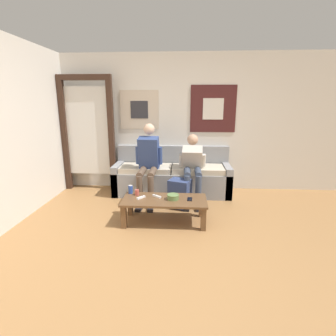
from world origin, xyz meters
The scene contains 14 objects.
ground_plane centered at (0.00, 0.00, 0.00)m, with size 18.00×18.00×0.00m, color #9E7042.
wall_back centered at (0.00, 2.51, 1.28)m, with size 10.00×0.07×2.55m.
door_frame centered at (-1.71, 2.29, 1.20)m, with size 1.00×0.10×2.15m.
couch centered at (-0.12, 2.15, 0.30)m, with size 2.13×0.71×0.86m.
coffee_table centered at (-0.16, 0.89, 0.29)m, with size 1.18×0.54×0.35m.
person_seated_adult centered at (-0.51, 1.77, 0.71)m, with size 0.47×0.87×1.31m.
person_seated_teen centered at (0.25, 1.80, 0.63)m, with size 0.47×0.92×1.12m.
backpack centered at (0.04, 1.46, 0.22)m, with size 0.40×0.38×0.46m.
ceramic_bowl centered at (-0.04, 0.89, 0.39)m, with size 0.17×0.17×0.07m.
pillar_candle centered at (-0.57, 1.03, 0.39)m, with size 0.06×0.06×0.09m.
drink_can_blue centered at (-0.68, 1.10, 0.41)m, with size 0.07×0.07×0.12m.
game_controller_near_left centered at (-0.49, 0.90, 0.36)m, with size 0.12×0.13×0.03m.
game_controller_near_right centered at (-0.28, 0.97, 0.36)m, with size 0.13×0.11×0.03m.
cell_phone centered at (0.20, 0.90, 0.35)m, with size 0.07×0.14×0.01m.
Camera 1 is at (0.11, -2.55, 1.67)m, focal length 28.00 mm.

